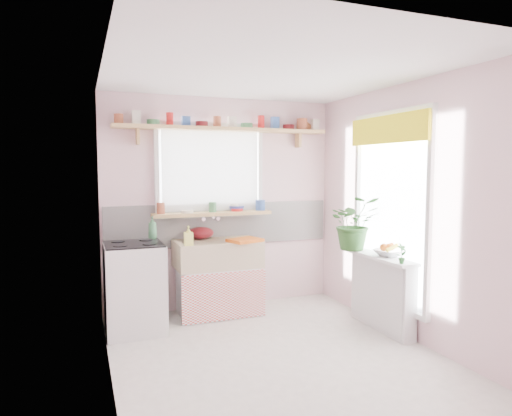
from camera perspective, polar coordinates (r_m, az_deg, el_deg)
name	(u,v)px	position (r m, az deg, el deg)	size (l,w,h in m)	color
room	(299,196)	(5.04, 5.38, 1.56)	(3.20, 3.20, 3.20)	white
sink_unit	(218,277)	(5.29, -4.82, -8.56)	(0.95, 0.65, 1.11)	white
cooker	(135,287)	(4.87, -14.93, -9.56)	(0.58, 0.58, 0.93)	white
radiator_ledge	(382,291)	(4.97, 15.47, -10.02)	(0.22, 0.95, 0.78)	white
windowsill	(213,214)	(5.35, -5.44, -0.72)	(1.40, 0.22, 0.04)	#D9B46F
pine_shelf	(225,129)	(5.37, -3.94, 9.79)	(2.52, 0.24, 0.04)	#D9B46F
shelf_crockery	(225,123)	(5.38, -3.94, 10.59)	(2.47, 0.11, 0.12)	#A55133
sill_crockery	(213,207)	(5.34, -5.45, 0.10)	(1.35, 0.11, 0.12)	#A55133
dish_tray	(245,240)	(5.11, -1.38, -4.04)	(0.35, 0.26, 0.04)	orange
colander	(201,233)	(5.36, -6.94, -3.10)	(0.31, 0.31, 0.14)	maroon
jade_plant	(354,223)	(5.12, 12.18, -1.83)	(0.53, 0.46, 0.59)	#295A24
fruit_bowl	(389,253)	(4.86, 16.28, -5.41)	(0.28, 0.28, 0.07)	silver
herb_pot	(402,254)	(4.51, 17.74, -5.45)	(0.10, 0.07, 0.19)	#2D712F
soap_bottle_sink	(188,236)	(4.91, -8.44, -3.44)	(0.09, 0.10, 0.21)	#FDFF71
sill_cup	(234,207)	(5.48, -2.76, 0.12)	(0.11, 0.11, 0.09)	beige
sill_bowl	(236,208)	(5.49, -2.48, -0.02)	(0.19, 0.19, 0.06)	#354AAF
shelf_vase	(306,125)	(5.85, 6.29, 10.27)	(0.14, 0.14, 0.14)	#A85833
cooker_bottle	(152,228)	(4.98, -12.82, -2.42)	(0.09, 0.10, 0.25)	#408152
fruit	(389,247)	(4.86, 16.31, -4.71)	(0.20, 0.14, 0.10)	orange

